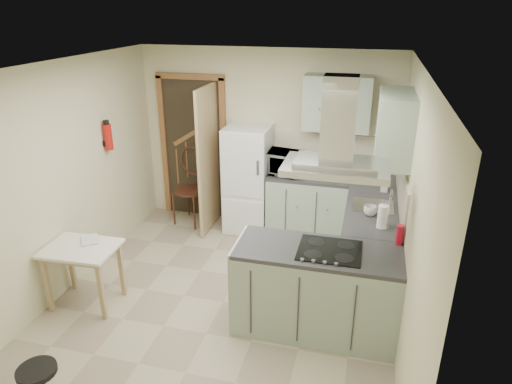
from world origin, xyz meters
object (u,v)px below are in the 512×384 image
(extractor_hood, at_px, (336,168))
(microwave, at_px, (282,162))
(peninsula, at_px, (316,290))
(drop_leaf_table, at_px, (85,275))
(bentwood_chair, at_px, (190,190))
(fridge, at_px, (248,179))

(extractor_hood, height_order, microwave, extractor_hood)
(peninsula, distance_m, extractor_hood, 1.27)
(peninsula, relative_size, extractor_hood, 1.72)
(peninsula, relative_size, microwave, 2.82)
(drop_leaf_table, bearing_deg, microwave, 49.11)
(peninsula, height_order, drop_leaf_table, peninsula)
(peninsula, xyz_separation_m, extractor_hood, (0.10, 0.00, 1.27))
(peninsula, bearing_deg, extractor_hood, 0.00)
(drop_leaf_table, height_order, bentwood_chair, bentwood_chair)
(microwave, bearing_deg, extractor_hood, -56.09)
(peninsula, distance_m, microwave, 2.17)
(drop_leaf_table, xyz_separation_m, microwave, (1.70, 2.13, 0.71))
(fridge, relative_size, bentwood_chair, 1.47)
(fridge, height_order, drop_leaf_table, fridge)
(extractor_hood, distance_m, bentwood_chair, 3.17)
(drop_leaf_table, bearing_deg, peninsula, 2.01)
(drop_leaf_table, distance_m, bentwood_chair, 2.17)
(bentwood_chair, bearing_deg, fridge, 15.40)
(peninsula, xyz_separation_m, drop_leaf_table, (-2.44, -0.19, -0.11))
(fridge, distance_m, bentwood_chair, 0.90)
(drop_leaf_table, xyz_separation_m, bentwood_chair, (0.35, 2.13, 0.17))
(fridge, bearing_deg, extractor_hood, -56.21)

